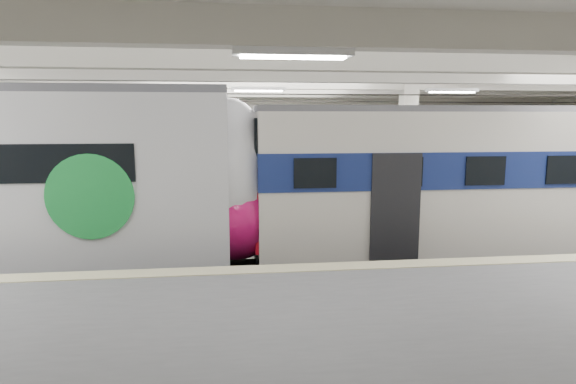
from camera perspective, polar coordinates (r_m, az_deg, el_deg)
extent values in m
cube|color=black|center=(13.18, -2.82, -9.56)|extent=(36.00, 24.00, 0.10)
cube|color=silver|center=(12.60, -3.02, 15.39)|extent=(36.00, 24.00, 0.20)
cube|color=beige|center=(22.54, -4.63, 5.31)|extent=(30.00, 0.10, 5.50)
cube|color=beige|center=(2.95, 11.01, -18.46)|extent=(30.00, 0.10, 5.50)
cube|color=#59595C|center=(7.01, 1.08, -21.60)|extent=(30.00, 7.00, 1.10)
cube|color=#C4BA8A|center=(9.74, -1.54, -9.06)|extent=(30.00, 0.50, 0.02)
cube|color=beige|center=(15.70, -14.68, 3.57)|extent=(0.50, 0.50, 5.50)
cube|color=beige|center=(16.61, 13.88, 3.86)|extent=(0.50, 0.50, 5.50)
cube|color=beige|center=(12.57, -3.01, 14.03)|extent=(30.00, 18.00, 0.50)
cube|color=#59544C|center=(13.14, -2.82, -9.03)|extent=(30.00, 1.52, 0.16)
cube|color=#59544C|center=(18.45, -4.00, -3.83)|extent=(30.00, 1.52, 0.16)
cylinder|color=black|center=(12.53, -2.99, 11.53)|extent=(30.00, 0.03, 0.03)
cylinder|color=black|center=(18.02, -4.16, 10.66)|extent=(30.00, 0.03, 0.03)
cube|color=white|center=(10.56, -2.26, 13.25)|extent=(26.00, 8.40, 0.12)
ellipsoid|color=silver|center=(12.58, -7.04, 1.77)|extent=(2.45, 3.03, 4.07)
ellipsoid|color=#BB0F55|center=(12.72, -6.42, -2.31)|extent=(2.60, 3.09, 2.49)
cylinder|color=green|center=(11.48, -22.42, -0.54)|extent=(1.92, 0.06, 1.92)
cube|color=beige|center=(14.52, 23.06, 1.25)|extent=(13.16, 2.88, 3.74)
cube|color=navy|center=(14.47, 23.17, 3.01)|extent=(13.20, 2.94, 0.91)
cube|color=red|center=(12.70, -4.01, -1.44)|extent=(0.08, 2.45, 2.06)
cube|color=black|center=(12.52, -4.08, 5.66)|extent=(0.08, 2.31, 1.35)
cube|color=#4C4C51|center=(14.42, 23.53, 8.96)|extent=(13.16, 2.25, 0.16)
cube|color=black|center=(14.89, 22.59, -6.48)|extent=(13.16, 2.02, 0.70)
cube|color=silver|center=(19.45, -28.36, 2.41)|extent=(13.31, 3.02, 3.59)
cube|color=green|center=(19.41, -28.46, 3.79)|extent=(13.35, 3.08, 0.76)
cube|color=#4C4C51|center=(19.37, -28.77, 7.98)|extent=(13.30, 2.55, 0.16)
cube|color=black|center=(19.73, -27.94, -3.36)|extent=(13.31, 2.74, 0.60)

